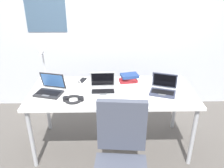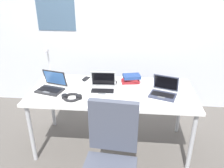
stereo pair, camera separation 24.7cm
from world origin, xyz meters
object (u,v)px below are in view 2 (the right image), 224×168
pill_bottle (104,75)px  computer_mouse (114,82)px  desk_lamp (48,63)px  book_stack (131,79)px  cell_phone (86,79)px  laptop_back_right (51,86)px  coffee_mug (76,81)px  laptop_front_right (103,88)px  laptop_near_lamp (164,91)px  headphones (72,97)px

pill_bottle → computer_mouse: bearing=-45.2°
desk_lamp → book_stack: size_ratio=1.68×
book_stack → cell_phone: bearing=175.0°
laptop_back_right → computer_mouse: laptop_back_right is taller
computer_mouse → coffee_mug: bearing=-157.0°
desk_lamp → pill_bottle: (0.66, 0.07, -0.16)m
laptop_front_right → pill_bottle: bearing=95.8°
laptop_near_lamp → computer_mouse: (-0.54, 0.25, -0.02)m
book_stack → desk_lamp: bearing=177.5°
desk_lamp → pill_bottle: 0.68m
laptop_back_right → book_stack: size_ratio=1.38×
laptop_near_lamp → laptop_front_right: 0.65m
desk_lamp → cell_phone: size_ratio=2.94×
laptop_near_lamp → book_stack: 0.45m
laptop_back_right → coffee_mug: 0.29m
laptop_back_right → headphones: (0.27, -0.18, -0.03)m
laptop_near_lamp → cell_phone: laptop_near_lamp is taller
computer_mouse → headphones: size_ratio=0.45×
pill_bottle → coffee_mug: (-0.29, -0.23, 0.00)m
laptop_back_right → computer_mouse: (0.68, 0.24, -0.03)m
cell_phone → laptop_back_right: bearing=-117.2°
computer_mouse → coffee_mug: 0.45m
book_stack → headphones: bearing=-143.1°
coffee_mug → laptop_back_right: bearing=-146.4°
computer_mouse → pill_bottle: size_ratio=1.22×
computer_mouse → book_stack: bearing=24.7°
computer_mouse → pill_bottle: bearing=148.0°
coffee_mug → book_stack: bearing=10.3°
laptop_back_right → computer_mouse: bearing=19.1°
laptop_front_right → cell_phone: 0.40m
pill_bottle → laptop_back_right: bearing=-144.0°
laptop_front_right → book_stack: bearing=40.0°
desk_lamp → computer_mouse: 0.84m
desk_lamp → computer_mouse: bearing=-5.8°
laptop_front_right → coffee_mug: laptop_front_right is taller
desk_lamp → book_stack: (1.00, -0.04, -0.15)m
cell_phone → coffee_mug: (-0.07, -0.16, 0.04)m
desk_lamp → laptop_near_lamp: 1.40m
headphones → laptop_front_right: bearing=33.6°
book_stack → laptop_near_lamp: bearing=-39.4°
computer_mouse → coffee_mug: coffee_mug is taller
laptop_back_right → coffee_mug: (0.24, 0.16, 0.00)m
cell_phone → book_stack: 0.56m
desk_lamp → coffee_mug: 0.43m
laptop_back_right → laptop_near_lamp: bearing=-0.5°
headphones → coffee_mug: coffee_mug is taller
desk_lamp → laptop_front_right: (0.70, -0.30, -0.15)m
cell_phone → book_stack: bearing=12.2°
laptop_back_right → cell_phone: laptop_back_right is taller
desk_lamp → cell_phone: 0.49m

